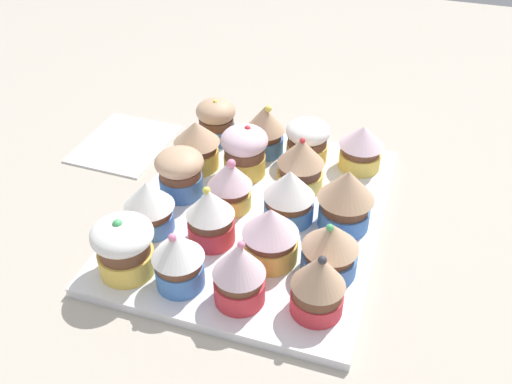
# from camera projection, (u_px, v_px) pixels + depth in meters

# --- Properties ---
(ground_plane) EXTENTS (1.80, 1.80, 0.03)m
(ground_plane) POSITION_uv_depth(u_px,v_px,m) (256.00, 227.00, 0.72)
(ground_plane) COLOR #B2A899
(baking_tray) EXTENTS (0.31, 0.37, 0.01)m
(baking_tray) POSITION_uv_depth(u_px,v_px,m) (256.00, 215.00, 0.71)
(baking_tray) COLOR silver
(baking_tray) RESTS_ON ground_plane
(cupcake_0) EXTENTS (0.07, 0.07, 0.07)m
(cupcake_0) POSITION_uv_depth(u_px,v_px,m) (124.00, 245.00, 0.60)
(cupcake_0) COLOR #EFC651
(cupcake_0) RESTS_ON baking_tray
(cupcake_1) EXTENTS (0.06, 0.06, 0.07)m
(cupcake_1) POSITION_uv_depth(u_px,v_px,m) (178.00, 259.00, 0.59)
(cupcake_1) COLOR #477AC6
(cupcake_1) RESTS_ON baking_tray
(cupcake_2) EXTENTS (0.05, 0.05, 0.08)m
(cupcake_2) POSITION_uv_depth(u_px,v_px,m) (239.00, 272.00, 0.57)
(cupcake_2) COLOR #D1333D
(cupcake_2) RESTS_ON baking_tray
(cupcake_3) EXTENTS (0.05, 0.05, 0.08)m
(cupcake_3) POSITION_uv_depth(u_px,v_px,m) (318.00, 284.00, 0.56)
(cupcake_3) COLOR #D1333D
(cupcake_3) RESTS_ON baking_tray
(cupcake_4) EXTENTS (0.06, 0.06, 0.07)m
(cupcake_4) POSITION_uv_depth(u_px,v_px,m) (149.00, 205.00, 0.66)
(cupcake_4) COLOR #477AC6
(cupcake_4) RESTS_ON baking_tray
(cupcake_5) EXTENTS (0.06, 0.06, 0.07)m
(cupcake_5) POSITION_uv_depth(u_px,v_px,m) (211.00, 216.00, 0.64)
(cupcake_5) COLOR #D1333D
(cupcake_5) RESTS_ON baking_tray
(cupcake_6) EXTENTS (0.06, 0.06, 0.07)m
(cupcake_6) POSITION_uv_depth(u_px,v_px,m) (270.00, 234.00, 0.62)
(cupcake_6) COLOR #EFC651
(cupcake_6) RESTS_ON baking_tray
(cupcake_7) EXTENTS (0.06, 0.06, 0.07)m
(cupcake_7) POSITION_uv_depth(u_px,v_px,m) (330.00, 248.00, 0.60)
(cupcake_7) COLOR #477AC6
(cupcake_7) RESTS_ON baking_tray
(cupcake_8) EXTENTS (0.06, 0.06, 0.06)m
(cupcake_8) POSITION_uv_depth(u_px,v_px,m) (180.00, 172.00, 0.71)
(cupcake_8) COLOR #477AC6
(cupcake_8) RESTS_ON baking_tray
(cupcake_9) EXTENTS (0.06, 0.06, 0.07)m
(cupcake_9) POSITION_uv_depth(u_px,v_px,m) (230.00, 183.00, 0.69)
(cupcake_9) COLOR #EFC651
(cupcake_9) RESTS_ON baking_tray
(cupcake_10) EXTENTS (0.06, 0.06, 0.07)m
(cupcake_10) POSITION_uv_depth(u_px,v_px,m) (290.00, 193.00, 0.68)
(cupcake_10) COLOR #477AC6
(cupcake_10) RESTS_ON baking_tray
(cupcake_11) EXTENTS (0.07, 0.07, 0.08)m
(cupcake_11) POSITION_uv_depth(u_px,v_px,m) (346.00, 198.00, 0.66)
(cupcake_11) COLOR #477AC6
(cupcake_11) RESTS_ON baking_tray
(cupcake_12) EXTENTS (0.06, 0.06, 0.07)m
(cupcake_12) POSITION_uv_depth(u_px,v_px,m) (197.00, 143.00, 0.76)
(cupcake_12) COLOR #EFC651
(cupcake_12) RESTS_ON baking_tray
(cupcake_13) EXTENTS (0.06, 0.06, 0.07)m
(cupcake_13) POSITION_uv_depth(u_px,v_px,m) (245.00, 150.00, 0.75)
(cupcake_13) COLOR #EFC651
(cupcake_13) RESTS_ON baking_tray
(cupcake_14) EXTENTS (0.06, 0.06, 0.08)m
(cupcake_14) POSITION_uv_depth(u_px,v_px,m) (301.00, 163.00, 0.72)
(cupcake_14) COLOR #EFC651
(cupcake_14) RESTS_ON baking_tray
(cupcake_15) EXTENTS (0.06, 0.06, 0.07)m
(cupcake_15) POSITION_uv_depth(u_px,v_px,m) (216.00, 120.00, 0.82)
(cupcake_15) COLOR #477AC6
(cupcake_15) RESTS_ON baking_tray
(cupcake_16) EXTENTS (0.06, 0.06, 0.08)m
(cupcake_16) POSITION_uv_depth(u_px,v_px,m) (265.00, 129.00, 0.79)
(cupcake_16) COLOR #477AC6
(cupcake_16) RESTS_ON baking_tray
(cupcake_17) EXTENTS (0.06, 0.06, 0.06)m
(cupcake_17) POSITION_uv_depth(u_px,v_px,m) (307.00, 140.00, 0.78)
(cupcake_17) COLOR #EFC651
(cupcake_17) RESTS_ON baking_tray
(cupcake_18) EXTENTS (0.06, 0.06, 0.06)m
(cupcake_18) POSITION_uv_depth(u_px,v_px,m) (361.00, 146.00, 0.76)
(cupcake_18) COLOR #EFC651
(cupcake_18) RESTS_ON baking_tray
(napkin) EXTENTS (0.13, 0.15, 0.01)m
(napkin) POSITION_uv_depth(u_px,v_px,m) (125.00, 143.00, 0.85)
(napkin) COLOR white
(napkin) RESTS_ON ground_plane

